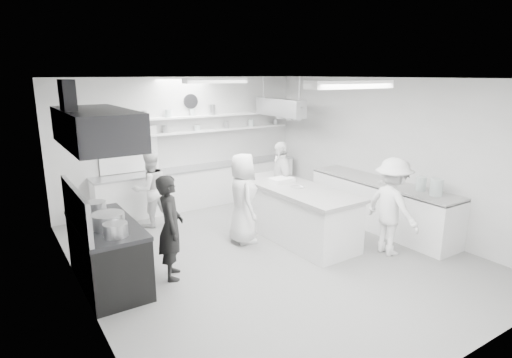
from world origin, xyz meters
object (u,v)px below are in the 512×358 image
back_counter (202,186)px  right_counter (380,206)px  cook_stove (171,227)px  stove (108,255)px  prep_island (295,214)px  cook_back (150,189)px

back_counter → right_counter: size_ratio=1.52×
cook_stove → stove: bearing=90.7°
stove → cook_stove: bearing=-20.0°
back_counter → cook_stove: size_ratio=3.08×
stove → cook_stove: 1.00m
right_counter → prep_island: 1.85m
cook_back → back_counter: bearing=-161.3°
prep_island → back_counter: bearing=100.1°
right_counter → prep_island: (-1.78, 0.52, 0.01)m
right_counter → cook_back: cook_back is taller
back_counter → cook_stove: bearing=-123.0°
prep_island → stove: bearing=177.5°
stove → back_counter: size_ratio=0.36×
prep_island → cook_stove: size_ratio=1.60×
stove → cook_back: cook_back is taller
right_counter → cook_back: size_ratio=2.10×
back_counter → cook_back: bearing=-153.6°
prep_island → cook_stove: (-2.60, -0.24, 0.33)m
stove → back_counter: 4.03m
stove → cook_back: (1.39, 2.05, 0.33)m
prep_island → cook_stove: bearing=-175.9°
stove → right_counter: size_ratio=0.55×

